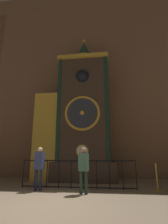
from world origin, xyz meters
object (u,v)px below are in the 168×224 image
Objects in this scene: clock_tower at (77,118)px; visitor_far at (84,165)px; stanchion_post at (157,182)px; visitor_near at (39,164)px.

clock_tower is 5.30× the size of visitor_far.
clock_tower reaches higher than stanchion_post.
visitor_near is at bearing -179.90° from visitor_far.
visitor_far is (1.82, -0.39, -0.01)m from visitor_near.
clock_tower is 5.21× the size of visitor_near.
visitor_near is 4.63m from stanchion_post.
stanchion_post is at bearing -32.37° from clock_tower.
visitor_near is (-1.03, -2.76, -2.43)m from clock_tower.
stanchion_post is (4.55, 0.52, -0.65)m from visitor_near.
clock_tower reaches higher than visitor_far.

